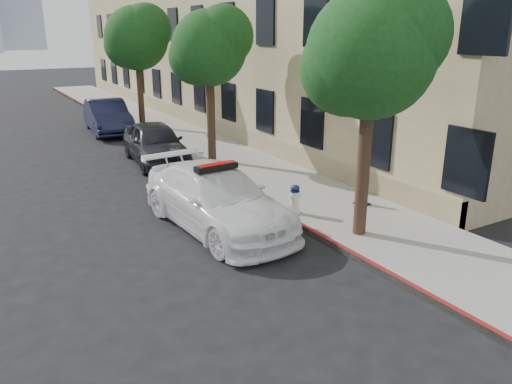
{
  "coord_description": "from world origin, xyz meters",
  "views": [
    {
      "loc": [
        -4.75,
        -10.19,
        4.73
      ],
      "look_at": [
        1.06,
        -0.32,
        1.0
      ],
      "focal_mm": 35.0,
      "sensor_mm": 36.0,
      "label": 1
    }
  ],
  "objects_px": {
    "parked_car_far": "(107,116)",
    "traffic_cone": "(363,192)",
    "police_car": "(217,199)",
    "parked_car_mid": "(155,143)",
    "fire_hydrant": "(295,199)"
  },
  "relations": [
    {
      "from": "police_car",
      "to": "parked_car_far",
      "type": "distance_m",
      "value": 13.67
    },
    {
      "from": "parked_car_mid",
      "to": "traffic_cone",
      "type": "bearing_deg",
      "value": -62.44
    },
    {
      "from": "parked_car_mid",
      "to": "parked_car_far",
      "type": "relative_size",
      "value": 0.93
    },
    {
      "from": "parked_car_mid",
      "to": "fire_hydrant",
      "type": "xyz_separation_m",
      "value": [
        1.15,
        -7.4,
        -0.23
      ]
    },
    {
      "from": "parked_car_mid",
      "to": "fire_hydrant",
      "type": "bearing_deg",
      "value": -75.71
    },
    {
      "from": "parked_car_mid",
      "to": "traffic_cone",
      "type": "distance_m",
      "value": 8.39
    },
    {
      "from": "police_car",
      "to": "fire_hydrant",
      "type": "xyz_separation_m",
      "value": [
        2.01,
        -0.48,
        -0.23
      ]
    },
    {
      "from": "fire_hydrant",
      "to": "traffic_cone",
      "type": "xyz_separation_m",
      "value": [
        2.01,
        -0.37,
        -0.03
      ]
    },
    {
      "from": "parked_car_far",
      "to": "traffic_cone",
      "type": "height_order",
      "value": "parked_car_far"
    },
    {
      "from": "parked_car_mid",
      "to": "fire_hydrant",
      "type": "relative_size",
      "value": 5.75
    },
    {
      "from": "police_car",
      "to": "traffic_cone",
      "type": "distance_m",
      "value": 4.12
    },
    {
      "from": "fire_hydrant",
      "to": "traffic_cone",
      "type": "height_order",
      "value": "fire_hydrant"
    },
    {
      "from": "parked_car_far",
      "to": "traffic_cone",
      "type": "bearing_deg",
      "value": -73.01
    },
    {
      "from": "police_car",
      "to": "parked_car_mid",
      "type": "relative_size",
      "value": 1.2
    },
    {
      "from": "fire_hydrant",
      "to": "traffic_cone",
      "type": "distance_m",
      "value": 2.04
    }
  ]
}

